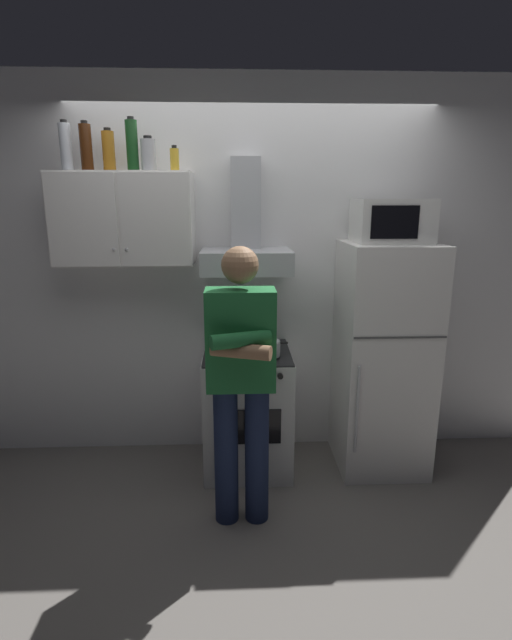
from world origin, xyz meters
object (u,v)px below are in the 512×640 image
at_px(bottle_liquor_amber, 109,151).
at_px(bottle_rum_dark, 86,147).
at_px(bottle_spice_jar, 175,159).
at_px(bottle_vodka_clear, 66,147).
at_px(stove_oven, 247,409).
at_px(range_hood, 246,242).
at_px(upper_cabinet, 125,219).
at_px(microwave, 392,221).
at_px(refrigerator, 383,358).
at_px(person_standing, 241,379).
at_px(cooking_pot, 267,348).
at_px(bottle_wine_green, 132,145).
at_px(bottle_canister_steel, 148,155).

height_order(bottle_liquor_amber, bottle_rum_dark, bottle_rum_dark).
height_order(bottle_spice_jar, bottle_vodka_clear, bottle_vodka_clear).
bearing_deg(stove_oven, range_hood, 90.00).
distance_m(upper_cabinet, microwave, 1.75).
distance_m(refrigerator, person_standing, 1.17).
relative_size(stove_oven, microwave, 1.82).
bearing_deg(cooking_pot, bottle_spice_jar, 159.91).
height_order(range_hood, bottle_wine_green, bottle_wine_green).
bearing_deg(bottle_vodka_clear, stove_oven, -6.03).
height_order(bottle_spice_jar, bottle_rum_dark, bottle_rum_dark).
xyz_separation_m(range_hood, refrigerator, (0.95, -0.13, -0.80)).
distance_m(stove_oven, bottle_wine_green, 1.92).
xyz_separation_m(cooking_pot, bottle_canister_steel, (-0.75, 0.22, 1.23)).
relative_size(stove_oven, bottle_liquor_amber, 3.30).
xyz_separation_m(bottle_rum_dark, bottle_canister_steel, (0.39, -0.01, -0.04)).
xyz_separation_m(person_standing, bottle_spice_jar, (-0.40, 0.70, 1.22)).
distance_m(microwave, person_standing, 1.45).
relative_size(refrigerator, bottle_liquor_amber, 6.04).
relative_size(range_hood, bottle_spice_jar, 4.75).
distance_m(bottle_spice_jar, bottle_vodka_clear, 0.69).
xyz_separation_m(refrigerator, bottle_canister_steel, (-1.57, 0.10, 1.35)).
distance_m(bottle_wine_green, bottle_vodka_clear, 0.42).
bearing_deg(bottle_canister_steel, bottle_vodka_clear, 178.34).
relative_size(person_standing, bottle_liquor_amber, 6.19).
xyz_separation_m(upper_cabinet, bottle_vodka_clear, (-0.34, -0.01, 0.45)).
height_order(microwave, bottle_canister_steel, bottle_canister_steel).
xyz_separation_m(upper_cabinet, bottle_rum_dark, (-0.21, -0.01, 0.44)).
height_order(stove_oven, bottle_wine_green, bottle_wine_green).
xyz_separation_m(range_hood, bottle_liquor_amber, (-0.88, 0.02, 0.58)).
bearing_deg(bottle_vodka_clear, bottle_spice_jar, -2.14).
xyz_separation_m(refrigerator, bottle_rum_dark, (-1.96, 0.11, 1.39)).
bearing_deg(bottle_rum_dark, upper_cabinet, 3.22).
height_order(person_standing, bottle_liquor_amber, bottle_liquor_amber).
bearing_deg(cooking_pot, bottle_liquor_amber, 165.43).
distance_m(stove_oven, refrigerator, 1.02).
distance_m(refrigerator, bottle_rum_dark, 2.41).
bearing_deg(microwave, upper_cabinet, 176.52).
height_order(bottle_wine_green, bottle_rum_dark, bottle_wine_green).
relative_size(range_hood, bottle_wine_green, 2.30).
distance_m(microwave, bottle_canister_steel, 1.62).
distance_m(person_standing, bottle_rum_dark, 1.76).
bearing_deg(bottle_canister_steel, range_hood, 2.01).
bearing_deg(person_standing, bottle_vodka_clear, 146.26).
height_order(refrigerator, cooking_pot, refrigerator).
distance_m(range_hood, bottle_liquor_amber, 1.05).
distance_m(microwave, cooking_pot, 1.16).
bearing_deg(stove_oven, bottle_canister_steel, 170.38).
height_order(cooking_pot, bottle_rum_dark, bottle_rum_dark).
bearing_deg(bottle_spice_jar, bottle_wine_green, 177.58).
bearing_deg(cooking_pot, range_hood, 117.88).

